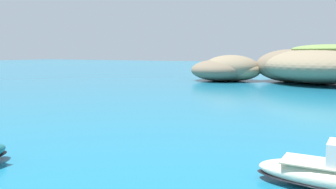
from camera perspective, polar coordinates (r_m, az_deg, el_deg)
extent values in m
ellipsoid|color=#84755B|center=(69.83, 22.95, 4.29)|extent=(27.88, 29.82, 6.34)
ellipsoid|color=#84755B|center=(73.62, 21.30, 3.64)|extent=(13.52, 13.58, 4.20)
ellipsoid|color=#756651|center=(71.35, 19.15, 4.44)|extent=(18.14, 18.19, 6.18)
ellipsoid|color=olive|center=(70.05, 24.50, 6.68)|extent=(12.74, 11.58, 1.71)
ellipsoid|color=#756651|center=(70.35, 8.26, 3.91)|extent=(15.95, 16.05, 4.22)
ellipsoid|color=#84755B|center=(70.77, 10.12, 4.24)|extent=(15.30, 15.26, 5.08)
ellipsoid|color=#9E8966|center=(70.74, 10.53, 3.88)|extent=(12.10, 10.83, 4.20)
cube|color=#C6B793|center=(16.18, 24.60, -10.20)|extent=(3.80, 1.87, 0.06)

